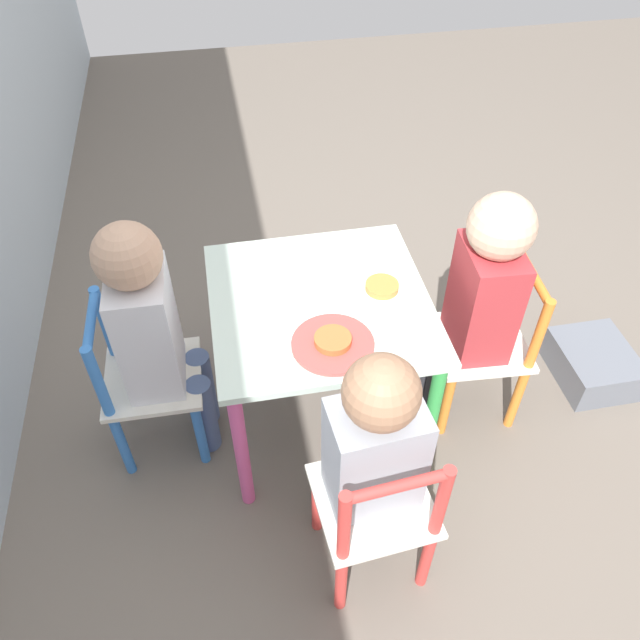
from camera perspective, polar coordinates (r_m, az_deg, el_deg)
ground_plane at (r=1.96m, az=0.00°, el=-8.57°), size 6.00×6.00×0.00m
kids_table at (r=1.66m, az=0.00°, el=-0.09°), size 0.56×0.56×0.48m
chair_red at (r=1.50m, az=5.15°, el=-17.13°), size 0.28×0.28×0.51m
chair_orange at (r=1.87m, az=14.96°, el=-2.23°), size 0.28×0.28×0.51m
chair_blue at (r=1.78m, az=-15.69°, el=-5.50°), size 0.27×0.27×0.51m
child_left at (r=1.38m, az=4.77°, el=-11.53°), size 0.22×0.21×0.71m
child_front at (r=1.71m, az=14.36°, el=2.37°), size 0.21×0.22×0.76m
child_back at (r=1.63m, az=-15.00°, el=-0.61°), size 0.20×0.22×0.77m
plate_left at (r=1.48m, az=1.18°, el=-2.11°), size 0.20×0.20×0.03m
plate_front at (r=1.63m, az=5.66°, el=2.79°), size 0.19×0.19×0.03m
storage_bin at (r=2.20m, az=23.68°, el=-3.68°), size 0.26×0.22×0.12m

